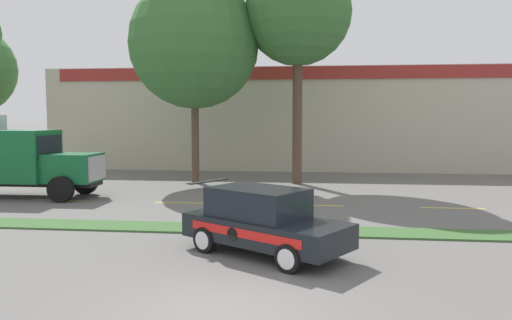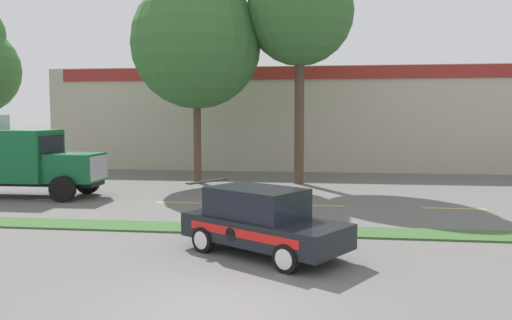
% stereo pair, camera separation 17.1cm
% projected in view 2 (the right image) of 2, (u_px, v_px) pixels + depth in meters
% --- Properties ---
extents(ground_plane, '(600.00, 600.00, 0.00)m').
position_uv_depth(ground_plane, '(210.00, 312.00, 9.08)').
color(ground_plane, slate).
extents(grass_verge, '(120.00, 1.38, 0.06)m').
position_uv_depth(grass_verge, '(256.00, 229.00, 15.65)').
color(grass_verge, '#3D6633').
rests_on(grass_verge, ground_plane).
extents(centre_line_3, '(2.40, 0.14, 0.01)m').
position_uv_depth(centre_line_3, '(62.00, 200.00, 21.41)').
color(centre_line_3, yellow).
rests_on(centre_line_3, ground_plane).
extents(centre_line_4, '(2.40, 0.14, 0.01)m').
position_uv_depth(centre_line_4, '(184.00, 203.00, 20.74)').
color(centre_line_4, yellow).
rests_on(centre_line_4, ground_plane).
extents(centre_line_5, '(2.40, 0.14, 0.01)m').
position_uv_depth(centre_line_5, '(315.00, 205.00, 20.07)').
color(centre_line_5, yellow).
rests_on(centre_line_5, ground_plane).
extents(centre_line_6, '(2.40, 0.14, 0.01)m').
position_uv_depth(centre_line_6, '(454.00, 208.00, 19.40)').
color(centre_line_6, yellow).
rests_on(centre_line_6, ground_plane).
extents(rally_car, '(4.66, 3.91, 1.75)m').
position_uv_depth(rally_car, '(261.00, 221.00, 12.90)').
color(rally_car, black).
rests_on(rally_car, ground_plane).
extents(store_building_backdrop, '(42.86, 12.10, 6.81)m').
position_uv_depth(store_building_backdrop, '(361.00, 119.00, 37.40)').
color(store_building_backdrop, '#BCB29E').
rests_on(store_building_backdrop, ground_plane).
extents(tree_behind_centre, '(5.60, 5.60, 13.23)m').
position_uv_depth(tree_behind_centre, '(300.00, 1.00, 25.90)').
color(tree_behind_centre, brown).
rests_on(tree_behind_centre, ground_plane).
extents(tree_behind_far_right, '(6.97, 6.97, 12.71)m').
position_uv_depth(tree_behind_far_right, '(196.00, 30.00, 26.60)').
color(tree_behind_far_right, brown).
rests_on(tree_behind_far_right, ground_plane).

